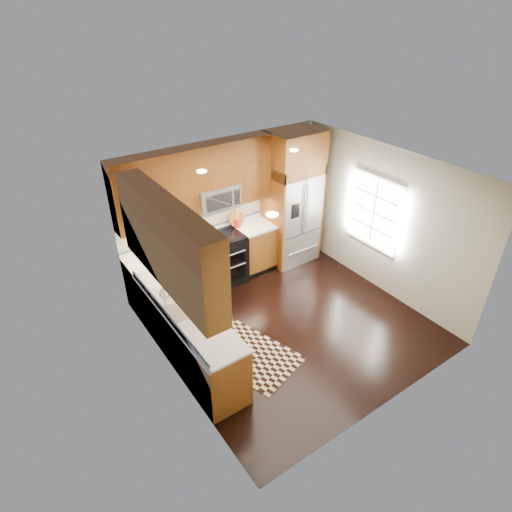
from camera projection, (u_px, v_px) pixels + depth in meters
ground at (289, 323)px, 7.05m from camera, size 4.00×4.00×0.00m
wall_back at (223, 209)px, 7.77m from camera, size 4.00×0.02×2.60m
wall_left at (169, 303)px, 5.40m from camera, size 0.02×4.00×2.60m
wall_right at (383, 221)px, 7.34m from camera, size 0.02×4.00×2.60m
window at (374, 212)px, 7.41m from camera, size 0.04×1.10×1.30m
base_cabinets at (195, 300)px, 6.85m from camera, size 2.85×3.00×0.90m
countertop at (197, 269)px, 6.75m from camera, size 2.86×3.01×0.04m
upper_cabinets at (186, 205)px, 6.19m from camera, size 2.85×3.00×1.15m
range at (223, 259)px, 7.85m from camera, size 0.76×0.67×0.95m
microwave at (216, 197)px, 7.32m from camera, size 0.76×0.40×0.42m
refrigerator at (292, 199)px, 8.14m from camera, size 0.98×0.75×2.60m
sink_faucet at (182, 306)px, 5.85m from camera, size 0.54×0.44×0.37m
rug at (247, 352)px, 6.47m from camera, size 1.35×1.77×0.01m
knife_block at (187, 236)px, 7.42m from camera, size 0.12×0.15×0.26m
utensil_crock at (237, 220)px, 7.87m from camera, size 0.16×0.16×0.38m
cutting_board at (237, 226)px, 7.95m from camera, size 0.35×0.35×0.02m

